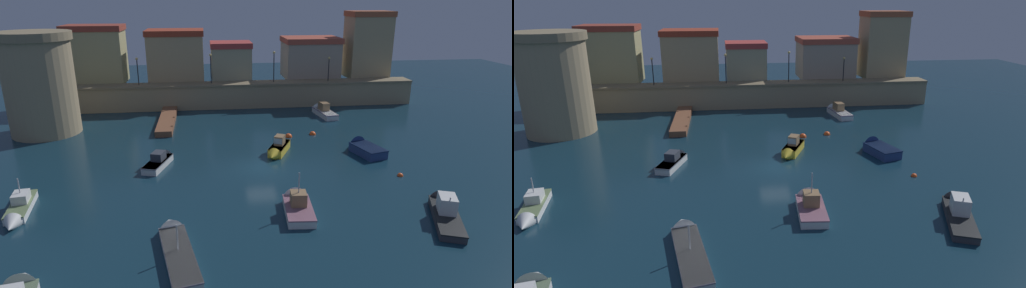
{
  "view_description": "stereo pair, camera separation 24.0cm",
  "coord_description": "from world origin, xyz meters",
  "views": [
    {
      "loc": [
        -4.44,
        -32.18,
        13.35
      ],
      "look_at": [
        0.0,
        4.07,
        0.65
      ],
      "focal_mm": 29.64,
      "sensor_mm": 36.0,
      "label": 1
    },
    {
      "loc": [
        -4.2,
        -32.21,
        13.35
      ],
      "look_at": [
        0.0,
        4.07,
        0.65
      ],
      "focal_mm": 29.64,
      "sensor_mm": 36.0,
      "label": 2
    }
  ],
  "objects": [
    {
      "name": "mooring_buoy_2",
      "position": [
        6.38,
        8.19,
        0.0
      ],
      "size": [
        0.67,
        0.67,
        0.67
      ],
      "primitive_type": "sphere",
      "color": "#EA4C19",
      "rests_on": "ground"
    },
    {
      "name": "fortress_tower",
      "position": [
        -20.89,
        12.15,
        5.19
      ],
      "size": [
        7.3,
        7.3,
        10.25
      ],
      "color": "#9E8966",
      "rests_on": "ground"
    },
    {
      "name": "moored_boat_6",
      "position": [
        -6.43,
        -11.21,
        0.26
      ],
      "size": [
        2.88,
        7.27,
        2.45
      ],
      "rotation": [
        0.0,
        0.0,
        1.78
      ],
      "color": "silver",
      "rests_on": "ground"
    },
    {
      "name": "quay_lamp_2",
      "position": [
        4.33,
        20.84,
        5.66
      ],
      "size": [
        0.32,
        0.32,
        3.87
      ],
      "color": "black",
      "rests_on": "quay_wall"
    },
    {
      "name": "quay_wall",
      "position": [
        0.0,
        20.84,
        1.58
      ],
      "size": [
        44.77,
        2.84,
        3.13
      ],
      "color": "#9E8966",
      "rests_on": "ground"
    },
    {
      "name": "quay_lamp_3",
      "position": [
        11.5,
        20.84,
        5.19
      ],
      "size": [
        0.32,
        0.32,
        3.06
      ],
      "color": "black",
      "rests_on": "quay_wall"
    },
    {
      "name": "moored_boat_0",
      "position": [
        1.85,
        2.94,
        0.5
      ],
      "size": [
        2.91,
        4.4,
        1.79
      ],
      "rotation": [
        0.0,
        0.0,
        -2.01
      ],
      "color": "gold",
      "rests_on": "ground"
    },
    {
      "name": "quay_lamp_0",
      "position": [
        -12.53,
        20.84,
        5.36
      ],
      "size": [
        0.32,
        0.32,
        3.35
      ],
      "color": "black",
      "rests_on": "quay_wall"
    },
    {
      "name": "moored_boat_8",
      "position": [
        10.71,
        -9.26,
        0.4
      ],
      "size": [
        3.73,
        6.68,
        2.21
      ],
      "rotation": [
        0.0,
        0.0,
        1.2
      ],
      "color": "#333338",
      "rests_on": "ground"
    },
    {
      "name": "old_town_backdrop",
      "position": [
        -0.36,
        24.63,
        6.28
      ],
      "size": [
        42.28,
        5.93,
        8.78
      ],
      "color": "tan",
      "rests_on": "ground"
    },
    {
      "name": "moored_boat_5",
      "position": [
        -8.37,
        1.73,
        0.4
      ],
      "size": [
        2.63,
        4.94,
        1.57
      ],
      "rotation": [
        0.0,
        0.0,
        1.27
      ],
      "color": "silver",
      "rests_on": "ground"
    },
    {
      "name": "pier_dock",
      "position": [
        -8.79,
        14.29,
        0.31
      ],
      "size": [
        1.72,
        10.56,
        0.7
      ],
      "color": "brown",
      "rests_on": "ground"
    },
    {
      "name": "mooring_buoy_0",
      "position": [
        3.77,
        7.7,
        0.0
      ],
      "size": [
        0.72,
        0.72,
        0.72
      ],
      "primitive_type": "sphere",
      "color": "#EA4C19",
      "rests_on": "ground"
    },
    {
      "name": "moored_boat_7",
      "position": [
        9.62,
        2.47,
        0.42
      ],
      "size": [
        2.89,
        4.51,
        1.76
      ],
      "rotation": [
        0.0,
        0.0,
        1.85
      ],
      "color": "navy",
      "rests_on": "ground"
    },
    {
      "name": "quay_lamp_1",
      "position": [
        -3.62,
        20.84,
        5.55
      ],
      "size": [
        0.32,
        0.32,
        3.68
      ],
      "color": "black",
      "rests_on": "quay_wall"
    },
    {
      "name": "ground_plane",
      "position": [
        0.0,
        0.0,
        0.0
      ],
      "size": [
        117.41,
        117.41,
        0.0
      ],
      "primitive_type": "plane",
      "color": "#112D3D"
    },
    {
      "name": "moored_boat_4",
      "position": [
        1.34,
        -7.47,
        0.39
      ],
      "size": [
        2.08,
        4.83,
        3.37
      ],
      "rotation": [
        0.0,
        0.0,
        1.49
      ],
      "color": "white",
      "rests_on": "ground"
    },
    {
      "name": "moored_boat_1",
      "position": [
        -16.72,
        -6.18,
        0.37
      ],
      "size": [
        1.93,
        5.32,
        2.47
      ],
      "rotation": [
        0.0,
        0.0,
        -1.43
      ],
      "color": "white",
      "rests_on": "ground"
    },
    {
      "name": "moored_boat_2",
      "position": [
        9.48,
        15.91,
        0.45
      ],
      "size": [
        2.22,
        5.92,
        1.95
      ],
      "rotation": [
        0.0,
        0.0,
        1.7
      ],
      "color": "white",
      "rests_on": "ground"
    },
    {
      "name": "mooring_buoy_1",
      "position": [
        10.62,
        -3.1,
        0.0
      ],
      "size": [
        0.47,
        0.47,
        0.47
      ],
      "primitive_type": "sphere",
      "color": "#EA4C19",
      "rests_on": "ground"
    }
  ]
}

